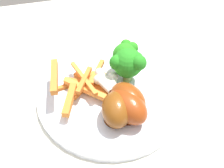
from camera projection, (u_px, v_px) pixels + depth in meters
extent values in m
cube|color=silver|center=(88.00, 103.00, 0.47)|extent=(1.14, 0.80, 0.03)
cylinder|color=#ACA695|center=(195.00, 71.00, 1.04)|extent=(0.06, 0.06, 0.68)
cylinder|color=silver|center=(112.00, 93.00, 0.46)|extent=(0.28, 0.28, 0.01)
cylinder|color=#79AF57|center=(129.00, 75.00, 0.47)|extent=(0.01, 0.01, 0.02)
sphere|color=#36671F|center=(129.00, 64.00, 0.44)|extent=(0.05, 0.05, 0.05)
sphere|color=#36671F|center=(130.00, 58.00, 0.46)|extent=(0.02, 0.02, 0.02)
sphere|color=#36671F|center=(126.00, 64.00, 0.43)|extent=(0.02, 0.02, 0.02)
sphere|color=#36671F|center=(137.00, 63.00, 0.43)|extent=(0.02, 0.02, 0.02)
cylinder|color=#88A04C|center=(127.00, 76.00, 0.46)|extent=(0.01, 0.01, 0.03)
sphere|color=#23801C|center=(128.00, 63.00, 0.44)|extent=(0.06, 0.06, 0.06)
sphere|color=#23801C|center=(122.00, 60.00, 0.45)|extent=(0.02, 0.02, 0.02)
sphere|color=#23801C|center=(138.00, 61.00, 0.42)|extent=(0.03, 0.03, 0.03)
sphere|color=#23801C|center=(136.00, 65.00, 0.44)|extent=(0.02, 0.02, 0.02)
sphere|color=#23801C|center=(136.00, 59.00, 0.44)|extent=(0.03, 0.03, 0.03)
sphere|color=#23801C|center=(117.00, 62.00, 0.43)|extent=(0.03, 0.03, 0.03)
sphere|color=#23801C|center=(136.00, 68.00, 0.44)|extent=(0.02, 0.02, 0.02)
cylinder|color=#8CA057|center=(125.00, 67.00, 0.48)|extent=(0.02, 0.02, 0.02)
sphere|color=#28841B|center=(125.00, 56.00, 0.46)|extent=(0.05, 0.05, 0.05)
sphere|color=#28841B|center=(132.00, 48.00, 0.46)|extent=(0.02, 0.02, 0.02)
sphere|color=#28841B|center=(133.00, 57.00, 0.45)|extent=(0.02, 0.02, 0.02)
sphere|color=#28841B|center=(135.00, 56.00, 0.46)|extent=(0.02, 0.02, 0.02)
sphere|color=#28841B|center=(126.00, 45.00, 0.46)|extent=(0.02, 0.02, 0.02)
cube|color=orange|center=(84.00, 85.00, 0.46)|extent=(0.06, 0.06, 0.01)
cube|color=orange|center=(80.00, 82.00, 0.46)|extent=(0.11, 0.03, 0.01)
cube|color=orange|center=(84.00, 92.00, 0.43)|extent=(0.08, 0.07, 0.01)
cube|color=orange|center=(86.00, 80.00, 0.44)|extent=(0.04, 0.06, 0.01)
cube|color=orange|center=(91.00, 85.00, 0.46)|extent=(0.06, 0.08, 0.01)
cube|color=orange|center=(97.00, 72.00, 0.46)|extent=(0.04, 0.06, 0.01)
cube|color=orange|center=(88.00, 83.00, 0.45)|extent=(0.09, 0.05, 0.01)
cube|color=orange|center=(54.00, 76.00, 0.42)|extent=(0.02, 0.08, 0.01)
cube|color=orange|center=(70.00, 99.00, 0.42)|extent=(0.03, 0.07, 0.01)
cube|color=orange|center=(83.00, 78.00, 0.44)|extent=(0.04, 0.09, 0.01)
cylinder|color=#53240A|center=(116.00, 118.00, 0.41)|extent=(0.04, 0.04, 0.00)
ellipsoid|color=brown|center=(116.00, 109.00, 0.39)|extent=(0.06, 0.08, 0.05)
cylinder|color=beige|center=(114.00, 85.00, 0.43)|extent=(0.02, 0.04, 0.01)
sphere|color=silver|center=(113.00, 77.00, 0.45)|extent=(0.02, 0.02, 0.02)
cylinder|color=#631F09|center=(127.00, 114.00, 0.42)|extent=(0.05, 0.05, 0.00)
ellipsoid|color=#8E3410|center=(128.00, 106.00, 0.40)|extent=(0.08, 0.09, 0.05)
cylinder|color=beige|center=(105.00, 85.00, 0.43)|extent=(0.03, 0.04, 0.01)
sphere|color=silver|center=(98.00, 80.00, 0.44)|extent=(0.02, 0.02, 0.02)
cylinder|color=#5A2009|center=(127.00, 107.00, 0.43)|extent=(0.05, 0.05, 0.00)
ellipsoid|color=#81350F|center=(128.00, 99.00, 0.41)|extent=(0.08, 0.09, 0.05)
cylinder|color=beige|center=(107.00, 79.00, 0.44)|extent=(0.03, 0.05, 0.01)
sphere|color=silver|center=(100.00, 73.00, 0.45)|extent=(0.02, 0.02, 0.02)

